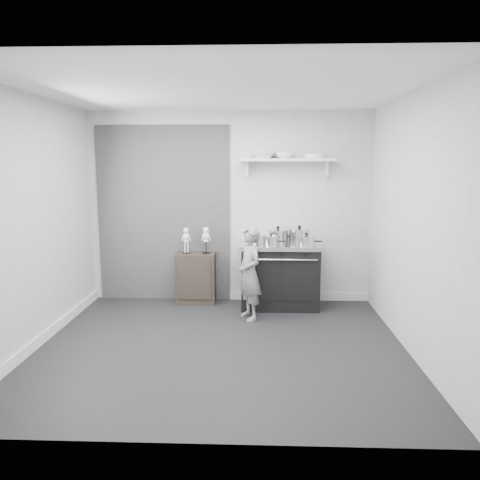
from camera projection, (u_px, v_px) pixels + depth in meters
name	position (u px, v px, depth m)	size (l,w,h in m)	color
ground	(221.00, 346.00, 5.11)	(4.00, 4.00, 0.00)	black
room_shell	(212.00, 195.00, 4.99)	(4.02, 3.62, 2.71)	#A4A4A1
wall_shelf	(287.00, 161.00, 6.40)	(1.30, 0.26, 0.24)	silver
stove	(280.00, 275.00, 6.46)	(1.11, 0.69, 0.89)	black
side_cabinet	(196.00, 278.00, 6.65)	(0.55, 0.32, 0.72)	black
child	(250.00, 273.00, 5.92)	(0.43, 0.29, 1.19)	slate
pot_front_left	(259.00, 240.00, 6.27)	(0.30, 0.22, 0.17)	silver
pot_back_left	(278.00, 236.00, 6.53)	(0.38, 0.29, 0.22)	silver
pot_back_right	(299.00, 236.00, 6.45)	(0.37, 0.28, 0.24)	silver
pot_front_right	(306.00, 241.00, 6.21)	(0.33, 0.25, 0.18)	silver
pot_front_center	(271.00, 241.00, 6.23)	(0.28, 0.20, 0.16)	silver
skeleton_full	(186.00, 239.00, 6.57)	(0.12, 0.08, 0.42)	white
skeleton_torso	(206.00, 238.00, 6.56)	(0.12, 0.08, 0.43)	white
bowl_large	(263.00, 155.00, 6.40)	(0.33, 0.33, 0.08)	white
bowl_small	(284.00, 155.00, 6.39)	(0.25, 0.25, 0.08)	white
plate_stack	(314.00, 156.00, 6.37)	(0.28, 0.28, 0.06)	silver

